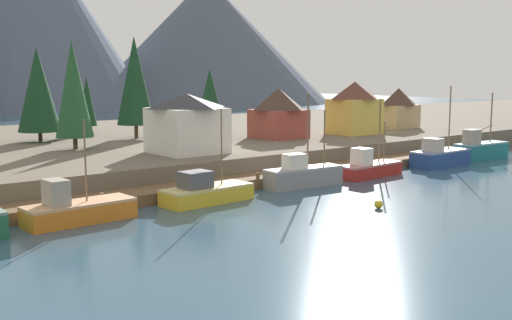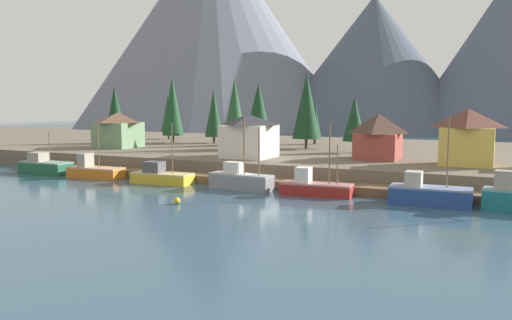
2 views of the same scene
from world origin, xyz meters
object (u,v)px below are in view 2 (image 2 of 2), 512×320
object	(u,v)px
conifer_mid_left	(258,111)
conifer_far_right	(235,110)
channel_buoy	(177,201)
conifer_centre	(354,119)
conifer_back_right	(115,110)
fishing_boat_orange	(95,171)
fishing_boat_grey	(240,180)
house_white	(249,136)
house_red	(378,136)
conifer_near_right	(307,106)
conifer_far_left	(214,113)
house_green	(118,130)
conifer_back_left	(168,113)
fishing_boat_green	(45,166)
conifer_mid_right	(173,106)
conifer_near_left	(315,121)
house_yellow	(467,137)
fishing_boat_red	(314,187)
fishing_boat_blue	(429,194)

from	to	relation	value
conifer_mid_left	conifer_far_right	bearing A→B (deg)	-88.41
conifer_far_right	channel_buoy	xyz separation A→B (m)	(11.38, -34.65, -8.95)
conifer_centre	conifer_back_right	bearing A→B (deg)	-179.66
fishing_boat_orange	fishing_boat_grey	xyz separation A→B (m)	(23.12, 0.20, 0.19)
house_white	fishing_boat_grey	bearing A→B (deg)	-68.45
fishing_boat_orange	house_red	distance (m)	40.73
conifer_near_right	conifer_far_left	world-z (taller)	conifer_near_right
conifer_near_right	conifer_far_right	xyz separation A→B (m)	(-10.96, -6.15, -0.78)
house_green	conifer_back_left	bearing A→B (deg)	100.71
fishing_boat_green	channel_buoy	xyz separation A→B (m)	(31.00, -10.90, -0.77)
conifer_centre	channel_buoy	size ratio (longest dim) A/B	13.07
fishing_boat_orange	conifer_mid_right	world-z (taller)	conifer_mid_right
house_white	conifer_centre	distance (m)	18.34
conifer_mid_right	conifer_back_right	world-z (taller)	conifer_mid_right
conifer_near_left	conifer_back_left	size ratio (longest dim) A/B	0.81
fishing_boat_green	fishing_boat_grey	bearing A→B (deg)	0.65
fishing_boat_grey	house_yellow	size ratio (longest dim) A/B	1.25
fishing_boat_red	fishing_boat_blue	xyz separation A→B (m)	(12.55, -0.14, 0.15)
fishing_boat_red	conifer_back_left	xyz separation A→B (m)	(-47.94, 39.73, 7.34)
house_red	conifer_near_left	size ratio (longest dim) A/B	0.80
fishing_boat_green	fishing_boat_orange	xyz separation A→B (m)	(9.68, -0.03, -0.12)
fishing_boat_green	house_white	distance (m)	30.98
house_white	conifer_near_left	xyz separation A→B (m)	(0.79, 27.46, 1.36)
conifer_mid_right	conifer_far_left	world-z (taller)	conifer_mid_right
fishing_boat_grey	house_red	world-z (taller)	fishing_boat_grey
conifer_back_right	house_yellow	bearing A→B (deg)	-8.59
house_green	conifer_back_right	bearing A→B (deg)	133.00
fishing_boat_green	conifer_near_right	world-z (taller)	conifer_near_right
conifer_back_right	channel_buoy	distance (m)	55.07
fishing_boat_orange	conifer_mid_left	distance (m)	36.31
conifer_centre	channel_buoy	bearing A→B (deg)	-103.58
house_white	conifer_back_right	bearing A→B (deg)	160.23
fishing_boat_grey	conifer_near_left	bearing A→B (deg)	101.28
fishing_boat_blue	conifer_far_left	distance (m)	57.54
fishing_boat_orange	house_white	size ratio (longest dim) A/B	1.13
conifer_near_right	conifer_far_left	bearing A→B (deg)	168.47
fishing_boat_grey	fishing_boat_blue	distance (m)	22.20
fishing_boat_red	conifer_near_left	distance (m)	43.16
conifer_mid_left	conifer_mid_right	bearing A→B (deg)	-171.19
conifer_near_right	conifer_back_right	distance (m)	39.56
conifer_mid_right	house_green	bearing A→B (deg)	-102.72
fishing_boat_orange	fishing_boat_red	xyz separation A→B (m)	(32.76, 0.10, -0.00)
house_white	conifer_far_right	distance (m)	13.92
conifer_mid_left	conifer_centre	world-z (taller)	conifer_mid_left
fishing_boat_grey	channel_buoy	xyz separation A→B (m)	(-1.80, -11.07, -0.84)
fishing_boat_blue	conifer_mid_right	bearing A→B (deg)	148.30
fishing_boat_grey	conifer_near_left	size ratio (longest dim) A/B	1.12
conifer_mid_left	house_white	bearing A→B (deg)	-68.23
fishing_boat_orange	conifer_centre	distance (m)	40.86
fishing_boat_green	conifer_back_right	xyz separation A→B (m)	(-8.80, 26.14, 8.00)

